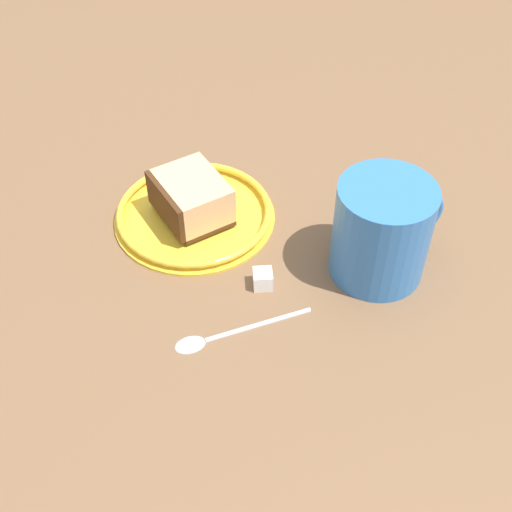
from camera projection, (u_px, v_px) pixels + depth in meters
The scene contains 6 objects.
ground_plane at pixel (223, 308), 67.97cm from camera, with size 158.71×158.71×3.82cm, color brown.
small_plate at pixel (195, 214), 74.23cm from camera, with size 18.05×18.05×1.44cm.
cake_slice at pixel (191, 198), 72.44cm from camera, with size 8.30×7.01×4.85cm.
tea_mug at pixel (383, 230), 65.51cm from camera, with size 9.71×12.51×10.61cm.
teaspoon at pixel (215, 335), 62.71cm from camera, with size 3.49×13.85×0.80cm.
sugar_cube at pixel (263, 279), 66.94cm from camera, with size 1.92×1.92×1.92cm, color white.
Camera 1 is at (39.58, -18.78, 50.45)cm, focal length 46.50 mm.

